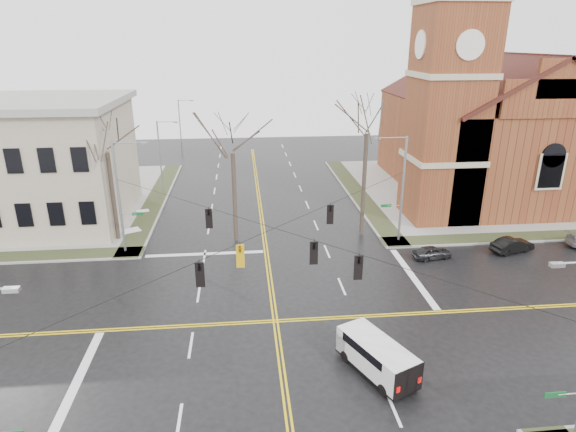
{
  "coord_description": "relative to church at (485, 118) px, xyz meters",
  "views": [
    {
      "loc": [
        -1.75,
        -25.67,
        16.38
      ],
      "look_at": [
        1.37,
        6.0,
        4.71
      ],
      "focal_mm": 30.0,
      "sensor_mm": 36.0,
      "label": 1
    }
  ],
  "objects": [
    {
      "name": "span_wires",
      "position": [
        -24.76,
        -24.78,
        -2.23
      ],
      "size": [
        23.02,
        23.02,
        0.03
      ],
      "color": "black",
      "rests_on": "ground"
    },
    {
      "name": "ground",
      "position": [
        -24.76,
        -24.78,
        -8.43
      ],
      "size": [
        120.0,
        120.0,
        0.0
      ],
      "primitive_type": "plane",
      "color": "black",
      "rests_on": "ground"
    },
    {
      "name": "tree_ne",
      "position": [
        -16.05,
        -11.3,
        1.19
      ],
      "size": [
        4.0,
        4.0,
        13.33
      ],
      "color": "#31271F",
      "rests_on": "ground"
    },
    {
      "name": "parked_car_b",
      "position": [
        -4.69,
        -16.32,
        -7.83
      ],
      "size": [
        3.88,
        2.24,
        1.21
      ],
      "primitive_type": "imported",
      "rotation": [
        0.0,
        0.0,
        1.85
      ],
      "color": "black",
      "rests_on": "ground"
    },
    {
      "name": "civic_building_a",
      "position": [
        -46.76,
        -4.78,
        -2.93
      ],
      "size": [
        18.0,
        14.0,
        11.0
      ],
      "primitive_type": "cube",
      "color": "#A29581",
      "rests_on": "ground"
    },
    {
      "name": "tree_nw_far",
      "position": [
        -37.43,
        -10.56,
        -0.21
      ],
      "size": [
        4.0,
        4.0,
        11.36
      ],
      "color": "#31271F",
      "rests_on": "ground"
    },
    {
      "name": "parked_car_a",
      "position": [
        -11.69,
        -16.9,
        -7.91
      ],
      "size": [
        3.22,
        1.64,
        1.05
      ],
      "primitive_type": "imported",
      "rotation": [
        0.0,
        0.0,
        1.71
      ],
      "color": "black",
      "rests_on": "ground"
    },
    {
      "name": "road_markings",
      "position": [
        -24.76,
        -24.78,
        -8.43
      ],
      "size": [
        100.0,
        100.0,
        0.01
      ],
      "color": "gold",
      "rests_on": "ground"
    },
    {
      "name": "signal_pole_ne",
      "position": [
        -13.44,
        -13.28,
        -3.48
      ],
      "size": [
        2.75,
        0.22,
        9.0
      ],
      "color": "gray",
      "rests_on": "ground"
    },
    {
      "name": "sidewalks",
      "position": [
        -24.76,
        -24.78,
        -8.36
      ],
      "size": [
        80.0,
        80.0,
        0.17
      ],
      "color": "gray",
      "rests_on": "ground"
    },
    {
      "name": "church",
      "position": [
        0.0,
        0.0,
        0.0
      ],
      "size": [
        24.28,
        27.48,
        27.5
      ],
      "color": "brown",
      "rests_on": "ground"
    },
    {
      "name": "traffic_signals",
      "position": [
        -24.76,
        -25.45,
        -2.98
      ],
      "size": [
        8.21,
        8.26,
        1.3
      ],
      "color": "black",
      "rests_on": "ground"
    },
    {
      "name": "cargo_van",
      "position": [
        -19.98,
        -29.99,
        -7.37
      ],
      "size": [
        3.63,
        5.04,
        1.8
      ],
      "rotation": [
        0.0,
        0.0,
        0.43
      ],
      "color": "white",
      "rests_on": "ground"
    },
    {
      "name": "streetlight_north_a",
      "position": [
        -35.42,
        3.22,
        -3.97
      ],
      "size": [
        2.3,
        0.2,
        8.0
      ],
      "color": "gray",
      "rests_on": "ground"
    },
    {
      "name": "streetlight_north_b",
      "position": [
        -35.42,
        23.22,
        -3.97
      ],
      "size": [
        2.3,
        0.2,
        8.0
      ],
      "color": "gray",
      "rests_on": "ground"
    },
    {
      "name": "tree_nw_near",
      "position": [
        -27.22,
        -11.7,
        -0.24
      ],
      "size": [
        4.0,
        4.0,
        11.32
      ],
      "color": "#31271F",
      "rests_on": "ground"
    },
    {
      "name": "signal_pole_nw",
      "position": [
        -36.09,
        -13.28,
        -3.48
      ],
      "size": [
        2.75,
        0.22,
        9.0
      ],
      "color": "gray",
      "rests_on": "ground"
    }
  ]
}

